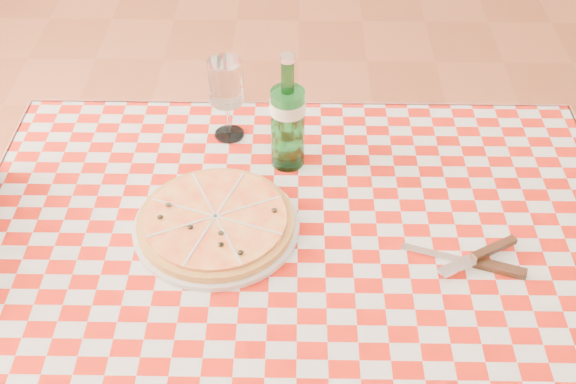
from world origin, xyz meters
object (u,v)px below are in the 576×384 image
(water_bottle, at_px, (288,112))
(wine_glass, at_px, (227,100))
(pizza_plate, at_px, (216,221))
(dining_table, at_px, (297,269))

(water_bottle, distance_m, wine_glass, 0.17)
(pizza_plate, distance_m, water_bottle, 0.27)
(pizza_plate, height_order, water_bottle, water_bottle)
(dining_table, relative_size, pizza_plate, 3.67)
(pizza_plate, relative_size, wine_glass, 1.69)
(dining_table, height_order, wine_glass, wine_glass)
(dining_table, relative_size, wine_glass, 6.20)
(water_bottle, bearing_deg, pizza_plate, -123.23)
(wine_glass, bearing_deg, pizza_plate, -90.41)
(dining_table, bearing_deg, pizza_plate, 174.16)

